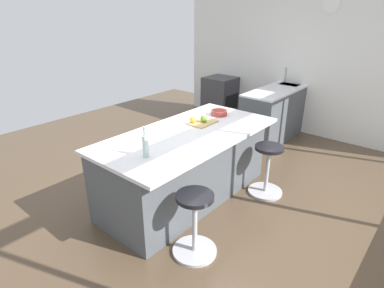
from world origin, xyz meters
The scene contains 12 objects.
ground_plane centered at (0.00, 0.00, 0.00)m, with size 8.17×8.17×0.00m, color brown.
interior_partition_left centered at (-3.14, 0.00, 1.46)m, with size 0.15×4.96×2.93m.
sink_cabinet centered at (-2.79, -0.06, 0.46)m, with size 2.19×0.60×1.19m.
oven_range centered at (-2.79, -1.51, 0.44)m, with size 0.60×0.61×0.88m.
kitchen_island centered at (0.08, 0.03, 0.45)m, with size 2.28×1.13×0.88m.
stool_by_window centered at (-0.64, 0.77, 0.31)m, with size 0.44×0.44×0.66m.
stool_middle centered at (0.81, 0.77, 0.31)m, with size 0.44×0.44×0.66m.
cutting_board centered at (-0.28, 0.00, 0.89)m, with size 0.36×0.24×0.02m, color tan.
apple_green centered at (-0.28, 0.01, 0.95)m, with size 0.09×0.09×0.09m, color #609E2D.
apple_yellow centered at (-0.17, -0.08, 0.95)m, with size 0.08×0.08×0.08m, color gold.
water_bottle centered at (0.84, 0.17, 1.01)m, with size 0.06×0.06×0.31m.
fruit_bowl centered at (-0.68, -0.04, 0.92)m, with size 0.22×0.22×0.07m.
Camera 1 is at (2.72, 2.35, 2.24)m, focal length 29.77 mm.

